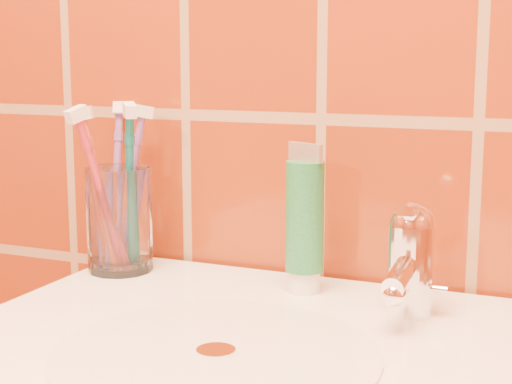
% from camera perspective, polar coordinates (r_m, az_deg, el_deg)
% --- Properties ---
extents(glass_tumbler, '(0.09, 0.09, 0.13)m').
position_cam_1_polar(glass_tumbler, '(0.99, -9.91, -1.98)').
color(glass_tumbler, white).
rests_on(glass_tumbler, pedestal_sink).
extents(toothpaste_tube, '(0.05, 0.04, 0.17)m').
position_cam_1_polar(toothpaste_tube, '(0.89, 3.56, -2.28)').
color(toothpaste_tube, white).
rests_on(toothpaste_tube, pedestal_sink).
extents(faucet, '(0.05, 0.11, 0.12)m').
position_cam_1_polar(faucet, '(0.83, 11.14, -4.56)').
color(faucet, white).
rests_on(faucet, pedestal_sink).
extents(toothbrush_0, '(0.09, 0.15, 0.23)m').
position_cam_1_polar(toothbrush_0, '(0.96, -11.11, -0.15)').
color(toothbrush_0, '#A52333').
rests_on(toothbrush_0, glass_tumbler).
extents(toothbrush_1, '(0.09, 0.08, 0.21)m').
position_cam_1_polar(toothbrush_1, '(0.98, -11.24, -0.01)').
color(toothbrush_1, '#AC3A24').
rests_on(toothbrush_1, glass_tumbler).
extents(toothbrush_2, '(0.10, 0.10, 0.22)m').
position_cam_1_polar(toothbrush_2, '(0.97, -9.19, 0.12)').
color(toothbrush_2, '#0B5C63').
rests_on(toothbrush_2, glass_tumbler).
extents(toothbrush_3, '(0.10, 0.10, 0.22)m').
position_cam_1_polar(toothbrush_3, '(1.00, -9.15, 0.28)').
color(toothbrush_3, '#6E428F').
rests_on(toothbrush_3, glass_tumbler).
extents(toothbrush_4, '(0.11, 0.17, 0.23)m').
position_cam_1_polar(toothbrush_4, '(1.02, -10.15, 0.43)').
color(toothbrush_4, '#714697').
rests_on(toothbrush_4, glass_tumbler).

